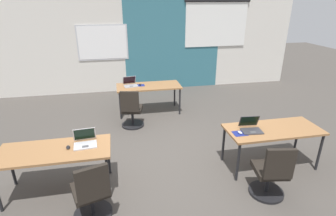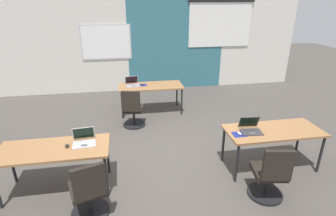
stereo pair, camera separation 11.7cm
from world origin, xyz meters
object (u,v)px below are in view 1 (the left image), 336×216
at_px(desk_far_center, 149,88).
at_px(chair_far_left, 132,112).
at_px(desk_near_left, 55,153).
at_px(chair_near_right_inner, 271,175).
at_px(laptop_near_left_inner, 85,141).
at_px(desk_near_right, 273,132).
at_px(chair_near_left_inner, 92,196).
at_px(laptop_near_right_inner, 251,128).
at_px(mouse_near_right_inner, 240,132).
at_px(laptop_far_left, 130,84).
at_px(mouse_near_left_inner, 68,147).
at_px(mouse_far_left, 140,85).

distance_m(desk_far_center, chair_far_left, 0.99).
bearing_deg(desk_near_left, chair_near_right_inner, -13.79).
xyz_separation_m(desk_far_center, laptop_near_left_inner, (-1.32, -2.72, 0.11)).
xyz_separation_m(desk_near_right, chair_near_left_inner, (-2.96, -0.69, -0.28)).
height_order(desk_near_left, laptop_near_right_inner, laptop_near_right_inner).
height_order(laptop_near_right_inner, laptop_near_left_inner, laptop_near_left_inner).
distance_m(laptop_near_right_inner, chair_near_left_inner, 2.68).
xyz_separation_m(desk_near_right, mouse_near_right_inner, (-0.64, -0.06, 0.08)).
bearing_deg(laptop_far_left, chair_far_left, -102.36).
xyz_separation_m(desk_far_center, chair_far_left, (-0.50, -0.80, -0.28)).
distance_m(desk_near_left, desk_far_center, 3.30).
distance_m(chair_near_right_inner, mouse_near_left_inner, 2.99).
bearing_deg(laptop_far_left, desk_near_left, -123.47).
xyz_separation_m(mouse_near_right_inner, mouse_far_left, (-1.32, 2.91, 0.00)).
height_order(laptop_near_right_inner, chair_near_left_inner, laptop_near_right_inner).
relative_size(desk_near_right, chair_far_left, 1.74).
bearing_deg(desk_far_center, chair_near_right_inner, -69.72).
bearing_deg(desk_near_right, laptop_far_left, 127.51).
bearing_deg(desk_near_right, laptop_near_right_inner, 177.22).
distance_m(desk_near_right, chair_far_left, 3.03).
height_order(mouse_far_left, laptop_near_left_inner, laptop_near_left_inner).
relative_size(desk_near_right, mouse_far_left, 15.35).
height_order(laptop_far_left, mouse_near_left_inner, laptop_far_left).
bearing_deg(mouse_near_left_inner, laptop_near_right_inner, 0.24).
distance_m(desk_near_right, chair_near_right_inner, 0.91).
height_order(desk_far_center, mouse_far_left, mouse_far_left).
bearing_deg(laptop_near_left_inner, chair_near_left_inner, -87.47).
height_order(desk_near_left, desk_near_right, same).
height_order(laptop_near_right_inner, chair_far_left, laptop_near_right_inner).
relative_size(laptop_near_right_inner, mouse_far_left, 3.44).
xyz_separation_m(mouse_near_right_inner, chair_near_right_inner, (0.20, -0.69, -0.36)).
distance_m(desk_far_center, chair_near_right_inner, 3.80).
relative_size(desk_near_left, desk_near_right, 1.00).
bearing_deg(chair_near_right_inner, chair_near_left_inner, 8.41).
xyz_separation_m(laptop_near_right_inner, mouse_far_left, (-1.55, 2.83, -0.03)).
bearing_deg(desk_far_center, desk_near_right, -57.99).
xyz_separation_m(chair_near_right_inner, chair_far_left, (-1.82, 2.75, 0.00)).
xyz_separation_m(laptop_far_left, mouse_far_left, (0.24, -0.02, -0.03)).
height_order(laptop_far_left, chair_far_left, laptop_far_left).
bearing_deg(laptop_near_right_inner, mouse_near_right_inner, -155.18).
distance_m(mouse_far_left, chair_far_left, 0.97).
bearing_deg(mouse_near_left_inner, chair_near_right_inner, -14.84).
relative_size(mouse_near_right_inner, chair_far_left, 0.12).
relative_size(chair_near_right_inner, mouse_far_left, 8.83).
xyz_separation_m(desk_near_left, desk_far_center, (1.75, 2.80, 0.00)).
distance_m(desk_near_left, mouse_near_left_inner, 0.21).
relative_size(mouse_near_right_inner, laptop_far_left, 0.29).
distance_m(laptop_near_right_inner, chair_near_right_inner, 0.87).
distance_m(chair_near_right_inner, laptop_near_left_inner, 2.79).
distance_m(desk_far_center, laptop_near_left_inner, 3.02).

